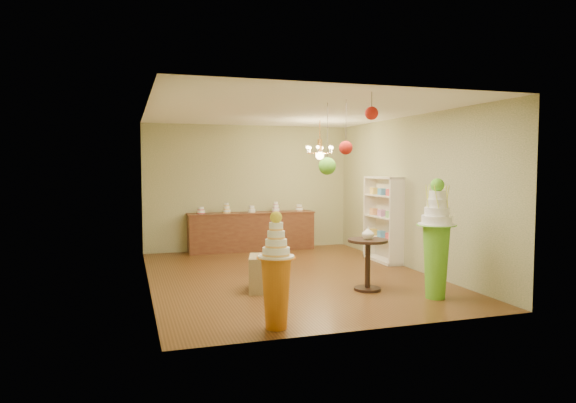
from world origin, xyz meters
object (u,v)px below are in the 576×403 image
object	(u,v)px
pedestal_orange	(276,282)
pedestal_green	(436,247)
sideboard	(252,231)
round_table	(368,257)

from	to	relation	value
pedestal_orange	pedestal_green	bearing A→B (deg)	13.68
pedestal_green	sideboard	xyz separation A→B (m)	(-1.65, 5.15, -0.32)
sideboard	round_table	size ratio (longest dim) A/B	3.63
round_table	sideboard	bearing A→B (deg)	101.51
pedestal_orange	round_table	xyz separation A→B (m)	(1.97, 1.44, -0.05)
sideboard	round_table	xyz separation A→B (m)	(0.89, -4.38, 0.06)
round_table	pedestal_green	bearing A→B (deg)	-45.58
pedestal_green	sideboard	bearing A→B (deg)	107.79
pedestal_green	pedestal_orange	xyz separation A→B (m)	(-2.74, -0.67, -0.21)
round_table	pedestal_orange	bearing A→B (deg)	-143.79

